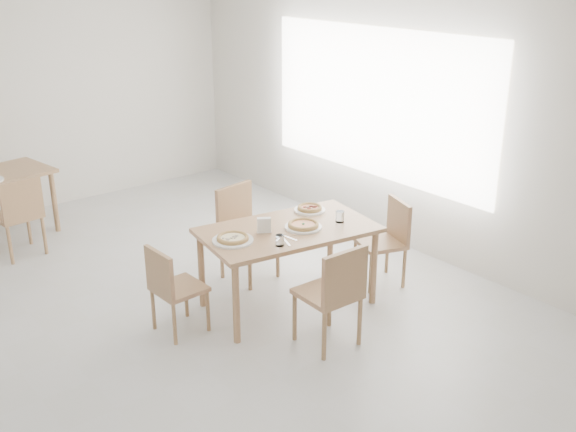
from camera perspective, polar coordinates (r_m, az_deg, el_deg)
room at (r=7.41m, az=7.38°, el=9.46°), size 7.28×7.00×7.00m
main_table at (r=5.93m, az=0.00°, el=-1.76°), size 1.64×1.10×0.75m
chair_south at (r=5.36m, az=3.97°, el=-6.25°), size 0.45×0.45×0.89m
chair_north at (r=6.57m, az=-3.83°, el=-0.78°), size 0.52×0.52×0.92m
chair_west at (r=5.65m, az=-9.86°, el=-5.75°), size 0.40×0.40×0.78m
chair_east at (r=6.51m, az=8.46°, el=-1.67°), size 0.52×0.52×0.83m
plate_margherita at (r=5.90m, az=1.30°, el=-0.94°), size 0.33×0.33×0.02m
plate_mushroom at (r=5.65m, az=-4.70°, el=-2.07°), size 0.35×0.35×0.02m
plate_pepperoni at (r=6.30m, az=1.85°, el=0.50°), size 0.29×0.29×0.02m
pizza_margherita at (r=5.89m, az=1.30°, el=-0.74°), size 0.35×0.35×0.03m
pizza_mushroom at (r=5.64m, az=-4.70°, el=-1.86°), size 0.33×0.33×0.03m
pizza_pepperoni at (r=6.29m, az=1.85°, el=0.70°), size 0.31×0.31×0.03m
tumbler_a at (r=5.53m, az=-0.69°, el=-2.08°), size 0.07×0.07×0.09m
tumbler_b at (r=6.04m, az=4.41°, el=-0.06°), size 0.08×0.08×0.10m
napkin_holder at (r=5.77m, az=-2.04°, el=-0.85°), size 0.14×0.12×0.14m
fork_a at (r=5.62m, az=-0.18°, el=-2.18°), size 0.08×0.19×0.01m
fork_b at (r=5.69m, az=0.12°, el=-1.87°), size 0.04×0.17×0.01m
chair_back_s at (r=7.52m, az=-21.81°, el=0.37°), size 0.47×0.47×0.87m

